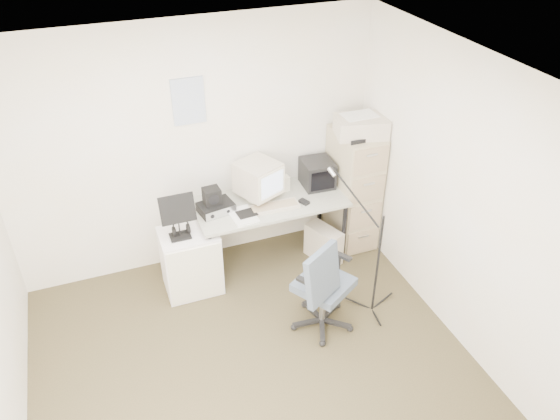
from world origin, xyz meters
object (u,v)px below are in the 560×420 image
object	(u,v)px
desk	(270,230)
side_cart	(191,261)
office_chair	(324,283)
filing_cabinet	(353,188)

from	to	relation	value
desk	side_cart	size ratio (longest dim) A/B	2.26
desk	office_chair	xyz separation A→B (m)	(0.11, -1.08, 0.13)
filing_cabinet	side_cart	distance (m)	1.86
filing_cabinet	side_cart	xyz separation A→B (m)	(-1.82, -0.19, -0.32)
side_cart	filing_cabinet	bearing A→B (deg)	5.86
desk	office_chair	size ratio (longest dim) A/B	1.51
office_chair	side_cart	size ratio (longest dim) A/B	1.50
filing_cabinet	desk	world-z (taller)	filing_cabinet
office_chair	side_cart	world-z (taller)	office_chair
filing_cabinet	office_chair	distance (m)	1.40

